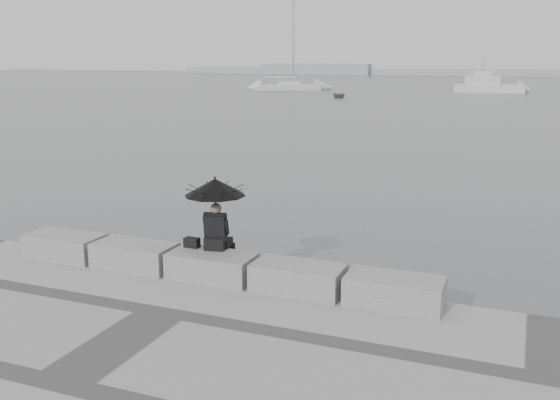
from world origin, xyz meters
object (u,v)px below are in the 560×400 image
at_px(sailboat_left, 289,86).
at_px(dinghy, 339,95).
at_px(seated_person, 215,197).
at_px(motor_cruiser, 489,86).

height_order(sailboat_left, dinghy, sailboat_left).
bearing_deg(dinghy, sailboat_left, 108.25).
relative_size(sailboat_left, dinghy, 4.15).
bearing_deg(seated_person, dinghy, 93.40).
bearing_deg(motor_cruiser, seated_person, -95.89).
distance_m(motor_cruiser, dinghy, 22.45).
bearing_deg(sailboat_left, dinghy, -73.08).
relative_size(sailboat_left, motor_cruiser, 1.43).
xyz_separation_m(seated_person, dinghy, (-15.64, 60.10, -1.74)).
relative_size(seated_person, sailboat_left, 0.11).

